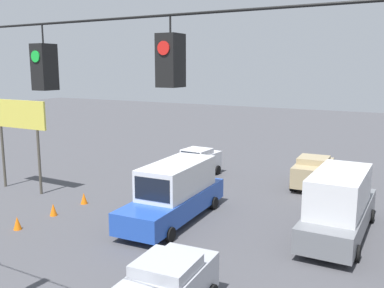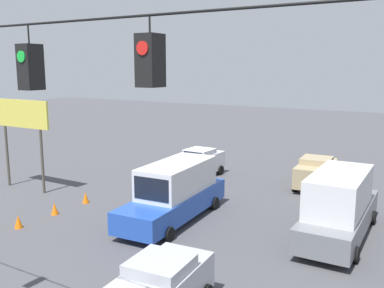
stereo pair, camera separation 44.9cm
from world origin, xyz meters
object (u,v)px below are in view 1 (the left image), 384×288
Objects in this scene: traffic_cone_third at (17,223)px; roadside_billboard at (18,122)px; traffic_cone_fourth at (53,210)px; traffic_cone_fifth at (84,198)px; sedan_tan_oncoming_deep at (313,171)px; box_truck_blue_withflow_mid at (175,192)px; sedan_white_withflow_far at (197,162)px; box_truck_grey_oncoming_far at (339,204)px; sedan_silver_crossing_near at (167,288)px.

traffic_cone_third is 7.76m from roadside_billboard.
traffic_cone_fifth is at bearing -90.23° from traffic_cone_fourth.
traffic_cone_fourth is (9.99, 11.58, -0.68)m from sedan_tan_oncoming_deep.
traffic_cone_fourth and traffic_cone_fifth have the same top height.
traffic_cone_third is at bearing 53.93° from sedan_tan_oncoming_deep.
box_truck_blue_withflow_mid is at bearing -155.04° from traffic_cone_fourth.
traffic_cone_fifth is (2.55, 8.09, -0.69)m from sedan_white_withflow_far.
traffic_cone_third and traffic_cone_fifth have the same top height.
box_truck_grey_oncoming_far is 11.83× the size of traffic_cone_fourth.
roadside_billboard reaches higher than traffic_cone_third.
box_truck_blue_withflow_mid is at bearing -178.51° from roadside_billboard.
traffic_cone_fifth is (12.90, 2.08, -1.15)m from box_truck_grey_oncoming_far.
box_truck_blue_withflow_mid is at bearing 111.46° from sedan_white_withflow_far.
box_truck_blue_withflow_mid is 12.06× the size of traffic_cone_fourth.
box_truck_blue_withflow_mid is at bearing 63.79° from sedan_tan_oncoming_deep.
box_truck_blue_withflow_mid is at bearing 12.63° from box_truck_grey_oncoming_far.
sedan_silver_crossing_near is 0.53× the size of box_truck_blue_withflow_mid.
roadside_billboard is (5.08, -2.31, 3.82)m from traffic_cone_fourth.
sedan_silver_crossing_near is 0.54× the size of box_truck_grey_oncoming_far.
traffic_cone_fourth is at bearing -90.04° from traffic_cone_third.
sedan_tan_oncoming_deep is at bearing -136.62° from traffic_cone_fifth.
traffic_cone_fourth is (5.56, 2.59, -1.07)m from box_truck_blue_withflow_mid.
traffic_cone_fourth is (-0.00, -2.14, 0.00)m from traffic_cone_third.
traffic_cone_third is at bearing 78.32° from sedan_white_withflow_far.
traffic_cone_third is (9.73, -2.51, -0.64)m from sedan_silver_crossing_near.
sedan_tan_oncoming_deep is at bearing -126.07° from traffic_cone_third.
box_truck_grey_oncoming_far is at bearing 149.87° from sedan_white_withflow_far.
traffic_cone_third and traffic_cone_fourth have the same top height.
roadside_billboard reaches higher than traffic_cone_fourth.
sedan_tan_oncoming_deep is at bearing -148.41° from roadside_billboard.
sedan_silver_crossing_near is 8.36m from box_truck_blue_withflow_mid.
box_truck_blue_withflow_mid is 12.06× the size of traffic_cone_fifth.
box_truck_blue_withflow_mid is 8.23m from sedan_white_withflow_far.
traffic_cone_fourth is (9.73, -4.65, -0.64)m from sedan_silver_crossing_near.
box_truck_grey_oncoming_far is 1.34× the size of roadside_billboard.
box_truck_blue_withflow_mid reaches higher than traffic_cone_fifth.
traffic_cone_fifth is at bearing 9.18° from box_truck_grey_oncoming_far.
traffic_cone_fourth is (2.56, 10.24, -0.69)m from sedan_white_withflow_far.
sedan_tan_oncoming_deep is 15.31m from traffic_cone_fourth.
box_truck_blue_withflow_mid is 1.90× the size of sedan_white_withflow_far.
traffic_cone_third is (9.99, 13.72, -0.68)m from sedan_tan_oncoming_deep.
sedan_white_withflow_far reaches higher than traffic_cone_fifth.
sedan_tan_oncoming_deep is at bearing -68.38° from box_truck_grey_oncoming_far.
sedan_tan_oncoming_deep reaches higher than traffic_cone_fifth.
traffic_cone_third is 1.00× the size of traffic_cone_fourth.
sedan_white_withflow_far is 11.97m from box_truck_grey_oncoming_far.
box_truck_grey_oncoming_far is 14.44m from traffic_cone_third.
roadside_billboard is (15.08, 9.27, 3.13)m from sedan_tan_oncoming_deep.
traffic_cone_fourth is at bearing 18.17° from box_truck_grey_oncoming_far.
roadside_billboard is at bearing 1.49° from box_truck_blue_withflow_mid.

